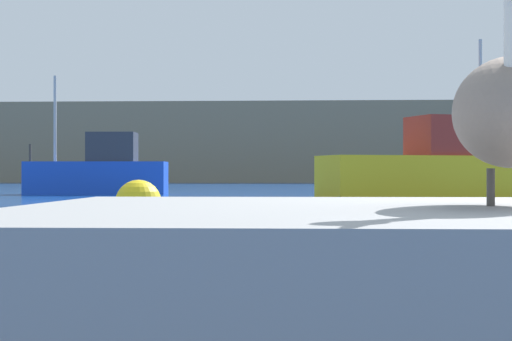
% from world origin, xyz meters
% --- Properties ---
extents(hillside_backdrop, '(140.00, 15.19, 6.94)m').
position_xyz_m(hillside_backdrop, '(0.00, 76.24, 3.47)').
color(hillside_backdrop, '#7F755B').
rests_on(hillside_backdrop, ground).
extents(fishing_boat_yellow, '(7.72, 4.75, 5.63)m').
position_xyz_m(fishing_boat_yellow, '(2.57, 26.60, 1.04)').
color(fishing_boat_yellow, yellow).
rests_on(fishing_boat_yellow, ground).
extents(fishing_boat_blue, '(5.56, 1.85, 4.70)m').
position_xyz_m(fishing_boat_blue, '(-9.90, 29.80, 0.90)').
color(fishing_boat_blue, blue).
rests_on(fishing_boat_blue, ground).
extents(mooring_buoy, '(0.75, 0.75, 0.75)m').
position_xyz_m(mooring_buoy, '(-4.50, 9.73, 0.37)').
color(mooring_buoy, yellow).
rests_on(mooring_buoy, ground).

